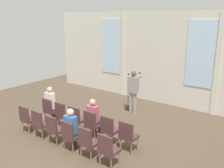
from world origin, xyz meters
name	(u,v)px	position (x,y,z in m)	size (l,w,h in m)	color
ground_plane	(71,143)	(0.00, 0.00, 0.00)	(14.13, 14.13, 0.00)	brown
rear_partition	(151,57)	(0.02, 5.06, 2.02)	(10.87, 0.14, 4.01)	beige
speaker	(133,89)	(0.22, 3.26, 1.02)	(0.51, 0.69, 1.74)	gray
mic_stand	(128,102)	(-0.14, 3.45, 0.34)	(0.28, 0.28, 1.55)	black
chair_r0_c0	(50,109)	(-1.68, 0.62, 0.53)	(0.46, 0.44, 0.94)	olive
audience_r0_c0	(51,103)	(-1.68, 0.69, 0.76)	(0.36, 0.39, 1.37)	#2D2D33
chair_r0_c1	(63,113)	(-1.01, 0.62, 0.53)	(0.46, 0.44, 0.94)	olive
chair_r0_c2	(77,118)	(-0.34, 0.62, 0.53)	(0.46, 0.44, 0.94)	olive
chair_r0_c3	(92,123)	(0.34, 0.62, 0.53)	(0.46, 0.44, 0.94)	olive
audience_r0_c3	(94,116)	(0.34, 0.70, 0.73)	(0.36, 0.39, 1.31)	#2D2D33
chair_r0_c4	(109,128)	(1.01, 0.62, 0.53)	(0.46, 0.44, 0.94)	olive
chair_r0_c5	(128,135)	(1.68, 0.62, 0.53)	(0.46, 0.44, 0.94)	olive
chair_r1_c0	(27,117)	(-1.68, -0.34, 0.53)	(0.46, 0.44, 0.94)	olive
chair_r1_c1	(40,122)	(-1.01, -0.34, 0.53)	(0.46, 0.44, 0.94)	olive
chair_r1_c2	(54,128)	(-0.34, -0.34, 0.53)	(0.46, 0.44, 0.94)	olive
chair_r1_c3	(70,134)	(0.34, -0.34, 0.53)	(0.46, 0.44, 0.94)	olive
audience_r1_c3	(72,127)	(0.34, -0.26, 0.72)	(0.36, 0.39, 1.29)	#2D2D33
chair_r1_c4	(88,141)	(1.01, -0.34, 0.53)	(0.46, 0.44, 0.94)	olive
chair_r1_c5	(108,148)	(1.68, -0.34, 0.53)	(0.46, 0.44, 0.94)	olive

